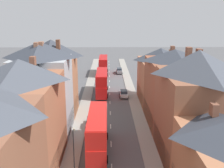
{
  "coord_description": "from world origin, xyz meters",
  "views": [
    {
      "loc": [
        -0.41,
        -15.69,
        17.86
      ],
      "look_at": [
        0.52,
        41.99,
        2.39
      ],
      "focal_mm": 42.0,
      "sensor_mm": 36.0,
      "label": 1
    }
  ],
  "objects_px": {
    "double_decker_bus_lead": "(98,132)",
    "double_decker_bus_far_approaching": "(103,65)",
    "car_near_silver": "(119,71)",
    "car_parked_right_a": "(92,123)",
    "street_lamp": "(74,149)",
    "car_parked_left_a": "(124,93)",
    "double_decker_bus_mid_street": "(102,82)"
  },
  "relations": [
    {
      "from": "double_decker_bus_mid_street",
      "to": "car_parked_left_a",
      "type": "distance_m",
      "value": 5.73
    },
    {
      "from": "car_parked_right_a",
      "to": "car_parked_left_a",
      "type": "bearing_deg",
      "value": 68.95
    },
    {
      "from": "car_near_silver",
      "to": "car_parked_left_a",
      "type": "distance_m",
      "value": 23.9
    },
    {
      "from": "double_decker_bus_mid_street",
      "to": "double_decker_bus_far_approaching",
      "type": "distance_m",
      "value": 20.61
    },
    {
      "from": "double_decker_bus_far_approaching",
      "to": "car_near_silver",
      "type": "relative_size",
      "value": 2.51
    },
    {
      "from": "car_parked_left_a",
      "to": "car_parked_right_a",
      "type": "distance_m",
      "value": 17.26
    },
    {
      "from": "double_decker_bus_mid_street",
      "to": "car_parked_right_a",
      "type": "height_order",
      "value": "double_decker_bus_mid_street"
    },
    {
      "from": "double_decker_bus_mid_street",
      "to": "double_decker_bus_far_approaching",
      "type": "relative_size",
      "value": 1.0
    },
    {
      "from": "car_parked_right_a",
      "to": "double_decker_bus_far_approaching",
      "type": "bearing_deg",
      "value": 88.1
    },
    {
      "from": "double_decker_bus_far_approaching",
      "to": "car_near_silver",
      "type": "height_order",
      "value": "double_decker_bus_far_approaching"
    },
    {
      "from": "street_lamp",
      "to": "double_decker_bus_lead",
      "type": "bearing_deg",
      "value": 65.63
    },
    {
      "from": "double_decker_bus_lead",
      "to": "double_decker_bus_far_approaching",
      "type": "xyz_separation_m",
      "value": [
        0.0,
        46.46,
        0.0
      ]
    },
    {
      "from": "double_decker_bus_lead",
      "to": "street_lamp",
      "type": "distance_m",
      "value": 5.93
    },
    {
      "from": "car_parked_right_a",
      "to": "street_lamp",
      "type": "xyz_separation_m",
      "value": [
        -1.15,
        -12.96,
        2.42
      ]
    },
    {
      "from": "street_lamp",
      "to": "double_decker_bus_far_approaching",
      "type": "bearing_deg",
      "value": 87.3
    },
    {
      "from": "car_parked_left_a",
      "to": "car_near_silver",
      "type": "bearing_deg",
      "value": 90.0
    },
    {
      "from": "street_lamp",
      "to": "double_decker_bus_mid_street",
      "type": "bearing_deg",
      "value": 85.53
    },
    {
      "from": "car_near_silver",
      "to": "car_parked_right_a",
      "type": "distance_m",
      "value": 40.48
    },
    {
      "from": "double_decker_bus_lead",
      "to": "car_parked_right_a",
      "type": "xyz_separation_m",
      "value": [
        -1.29,
        7.57,
        -1.99
      ]
    },
    {
      "from": "double_decker_bus_lead",
      "to": "car_near_silver",
      "type": "relative_size",
      "value": 2.51
    },
    {
      "from": "car_near_silver",
      "to": "double_decker_bus_far_approaching",
      "type": "bearing_deg",
      "value": -167.17
    },
    {
      "from": "double_decker_bus_far_approaching",
      "to": "car_parked_right_a",
      "type": "height_order",
      "value": "double_decker_bus_far_approaching"
    },
    {
      "from": "double_decker_bus_mid_street",
      "to": "double_decker_bus_lead",
      "type": "bearing_deg",
      "value": -90.0
    },
    {
      "from": "double_decker_bus_mid_street",
      "to": "car_parked_right_a",
      "type": "distance_m",
      "value": 18.43
    },
    {
      "from": "car_parked_left_a",
      "to": "street_lamp",
      "type": "bearing_deg",
      "value": -104.19
    },
    {
      "from": "double_decker_bus_lead",
      "to": "double_decker_bus_far_approaching",
      "type": "distance_m",
      "value": 46.46
    },
    {
      "from": "car_near_silver",
      "to": "street_lamp",
      "type": "distance_m",
      "value": 53.53
    },
    {
      "from": "double_decker_bus_far_approaching",
      "to": "car_near_silver",
      "type": "xyz_separation_m",
      "value": [
        4.91,
        1.12,
        -1.96
      ]
    },
    {
      "from": "car_parked_right_a",
      "to": "car_near_silver",
      "type": "bearing_deg",
      "value": 81.19
    },
    {
      "from": "double_decker_bus_lead",
      "to": "double_decker_bus_mid_street",
      "type": "xyz_separation_m",
      "value": [
        0.0,
        25.84,
        0.0
      ]
    },
    {
      "from": "double_decker_bus_lead",
      "to": "car_parked_right_a",
      "type": "distance_m",
      "value": 7.93
    },
    {
      "from": "double_decker_bus_lead",
      "to": "street_lamp",
      "type": "height_order",
      "value": "street_lamp"
    }
  ]
}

